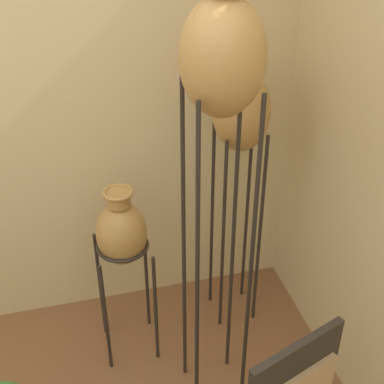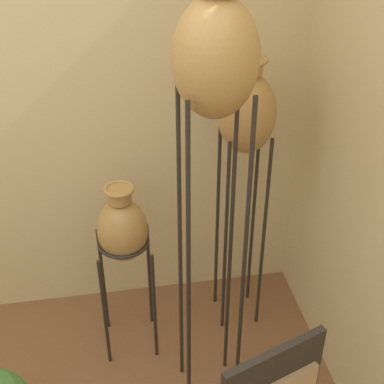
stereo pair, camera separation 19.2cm
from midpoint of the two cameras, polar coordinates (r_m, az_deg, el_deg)
The scene contains 3 objects.
vase_stand_tall at distance 2.05m, azimuth 0.49°, elevation 13.02°, with size 0.33×0.33×2.17m.
vase_stand_medium at distance 2.78m, azimuth 3.30°, elevation 8.00°, with size 0.30×0.30×1.68m.
vase_stand_short at distance 2.83m, azimuth -9.45°, elevation -4.60°, with size 0.29×0.29×1.10m.
Camera 1 is at (0.33, -1.07, 2.51)m, focal length 50.00 mm.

